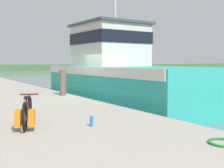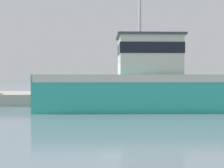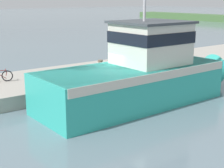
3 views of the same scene
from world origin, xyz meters
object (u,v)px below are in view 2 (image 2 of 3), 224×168
(fishing_boat_main, at_px, (137,82))
(bicycle_touring, at_px, (54,88))
(water_bottle_on_curb, at_px, (56,90))
(water_bottle_by_bike, at_px, (41,91))
(mooring_post, at_px, (127,86))

(fishing_boat_main, height_order, bicycle_touring, fishing_boat_main)
(fishing_boat_main, height_order, water_bottle_on_curb, fishing_boat_main)
(water_bottle_by_bike, bearing_deg, bicycle_touring, 151.69)
(fishing_boat_main, relative_size, mooring_post, 10.35)
(fishing_boat_main, bearing_deg, water_bottle_on_curb, -142.92)
(bicycle_touring, height_order, water_bottle_by_bike, bicycle_touring)
(bicycle_touring, distance_m, water_bottle_on_curb, 1.03)
(water_bottle_on_curb, bearing_deg, water_bottle_by_bike, -17.44)
(water_bottle_by_bike, bearing_deg, fishing_boat_main, 52.54)
(fishing_boat_main, height_order, water_bottle_by_bike, fishing_boat_main)
(mooring_post, height_order, water_bottle_on_curb, mooring_post)
(fishing_boat_main, relative_size, water_bottle_on_curb, 44.31)
(bicycle_touring, distance_m, water_bottle_by_bike, 1.45)
(water_bottle_by_bike, bearing_deg, water_bottle_on_curb, 162.56)
(mooring_post, bearing_deg, water_bottle_on_curb, -128.15)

